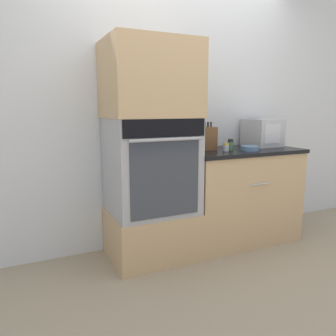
% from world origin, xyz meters
% --- Properties ---
extents(ground_plane, '(12.00, 12.00, 0.00)m').
position_xyz_m(ground_plane, '(0.00, 0.00, 0.00)').
color(ground_plane, gray).
extents(wall_back, '(8.00, 0.05, 2.50)m').
position_xyz_m(wall_back, '(0.00, 0.63, 1.25)').
color(wall_back, silver).
rests_on(wall_back, ground_plane).
extents(oven_cabinet_base, '(0.72, 0.60, 0.42)m').
position_xyz_m(oven_cabinet_base, '(-0.36, 0.30, 0.21)').
color(oven_cabinet_base, tan).
rests_on(oven_cabinet_base, ground_plane).
extents(wall_oven, '(0.70, 0.64, 0.80)m').
position_xyz_m(wall_oven, '(-0.36, 0.30, 0.82)').
color(wall_oven, '#9EA0A5').
rests_on(wall_oven, oven_cabinet_base).
extents(oven_cabinet_upper, '(0.72, 0.60, 0.61)m').
position_xyz_m(oven_cabinet_upper, '(-0.36, 0.30, 1.52)').
color(oven_cabinet_upper, tan).
rests_on(oven_cabinet_upper, wall_oven).
extents(counter_unit, '(1.14, 0.63, 0.91)m').
position_xyz_m(counter_unit, '(0.56, 0.30, 0.46)').
color(counter_unit, tan).
rests_on(counter_unit, ground_plane).
extents(microwave, '(0.31, 0.34, 0.27)m').
position_xyz_m(microwave, '(0.91, 0.40, 1.05)').
color(microwave, '#B2B5BA').
rests_on(microwave, counter_unit).
extents(knife_block, '(0.13, 0.14, 0.26)m').
position_xyz_m(knife_block, '(0.25, 0.38, 1.02)').
color(knife_block, brown).
rests_on(knife_block, counter_unit).
extents(bowl, '(0.17, 0.17, 0.04)m').
position_xyz_m(bowl, '(0.57, 0.17, 0.93)').
color(bowl, '#517599').
rests_on(bowl, counter_unit).
extents(condiment_jar_near, '(0.05, 0.05, 0.10)m').
position_xyz_m(condiment_jar_near, '(0.42, 0.26, 0.96)').
color(condiment_jar_near, '#427047').
rests_on(condiment_jar_near, counter_unit).
extents(condiment_jar_mid, '(0.06, 0.06, 0.07)m').
position_xyz_m(condiment_jar_mid, '(0.34, 0.23, 0.94)').
color(condiment_jar_mid, silver).
rests_on(condiment_jar_mid, counter_unit).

